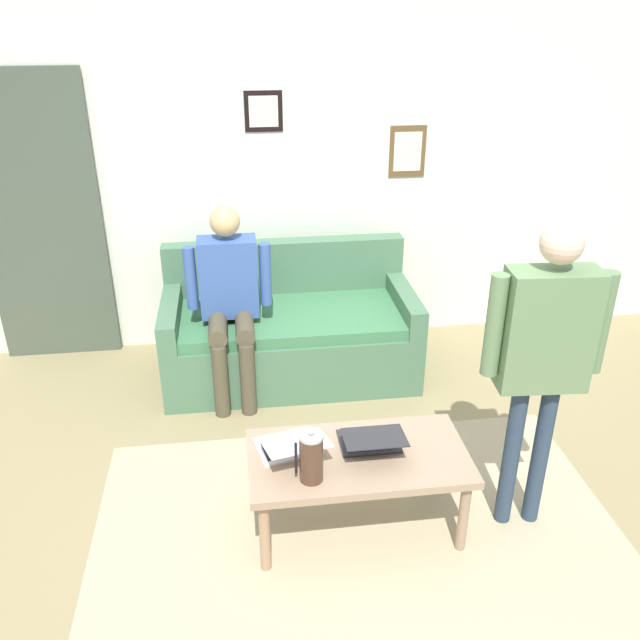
# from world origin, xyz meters

# --- Properties ---
(ground_plane) EXTENTS (7.68, 7.68, 0.00)m
(ground_plane) POSITION_xyz_m (0.00, 0.00, 0.00)
(ground_plane) COLOR #8E8057
(area_rug) EXTENTS (2.66, 1.84, 0.01)m
(area_rug) POSITION_xyz_m (-0.14, 0.10, 0.00)
(area_rug) COLOR tan
(area_rug) RESTS_ON ground_plane
(back_wall) EXTENTS (7.04, 0.11, 2.70)m
(back_wall) POSITION_xyz_m (0.00, -2.20, 1.35)
(back_wall) COLOR silver
(back_wall) RESTS_ON ground_plane
(interior_door) EXTENTS (0.82, 0.09, 2.05)m
(interior_door) POSITION_xyz_m (1.72, -2.11, 1.02)
(interior_door) COLOR #465243
(interior_door) RESTS_ON ground_plane
(couch) EXTENTS (1.72, 0.86, 0.88)m
(couch) POSITION_xyz_m (0.05, -1.61, 0.31)
(couch) COLOR #487051
(couch) RESTS_ON ground_plane
(coffee_table) EXTENTS (1.07, 0.56, 0.45)m
(coffee_table) POSITION_xyz_m (-0.14, 0.00, 0.39)
(coffee_table) COLOR #9F8368
(coffee_table) RESTS_ON ground_plane
(laptop_left) EXTENTS (0.30, 0.34, 0.13)m
(laptop_left) POSITION_xyz_m (-0.21, -0.05, 0.49)
(laptop_left) COLOR #28282D
(laptop_left) RESTS_ON coffee_table
(laptop_center) EXTENTS (0.37, 0.42, 0.15)m
(laptop_center) POSITION_xyz_m (0.18, -0.06, 0.49)
(laptop_center) COLOR silver
(laptop_center) RESTS_ON coffee_table
(french_press) EXTENTS (0.13, 0.11, 0.28)m
(french_press) POSITION_xyz_m (0.11, 0.15, 0.57)
(french_press) COLOR #4C3323
(french_press) RESTS_ON coffee_table
(person_standing) EXTENTS (0.57, 0.21, 1.60)m
(person_standing) POSITION_xyz_m (-0.97, 0.06, 1.03)
(person_standing) COLOR #2B3D50
(person_standing) RESTS_ON ground_plane
(person_seated) EXTENTS (0.55, 0.51, 1.28)m
(person_seated) POSITION_xyz_m (0.45, -1.38, 0.73)
(person_seated) COLOR #4C4633
(person_seated) RESTS_ON ground_plane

